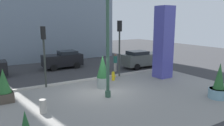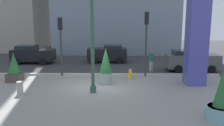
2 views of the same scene
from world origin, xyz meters
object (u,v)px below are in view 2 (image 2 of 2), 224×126
at_px(potted_plant_by_pillar, 14,68).
at_px(concrete_bollard, 20,88).
at_px(pedestrian_by_curb, 152,60).
at_px(car_curb_west, 33,54).
at_px(lamp_post, 92,40).
at_px(car_passing_lane, 108,53).
at_px(potted_plant_near_left, 106,66).
at_px(car_far_lane, 191,60).
at_px(potted_plant_near_right, 221,102).
at_px(traffic_light_far_side, 146,34).
at_px(art_pillar_blue, 197,39).
at_px(traffic_light_corner, 61,37).
at_px(fire_hydrant, 130,74).

xyz_separation_m(potted_plant_by_pillar, concrete_bollard, (1.51, -2.84, -0.55)).
bearing_deg(pedestrian_by_curb, car_curb_west, 163.01).
xyz_separation_m(lamp_post, concrete_bollard, (-4.14, -0.41, -2.73)).
bearing_deg(car_passing_lane, concrete_bollard, -114.21).
distance_m(concrete_bollard, car_passing_lane, 11.35).
height_order(potted_plant_near_left, car_far_lane, potted_plant_near_left).
xyz_separation_m(car_curb_west, pedestrian_by_curb, (11.10, -3.39, 0.04)).
xyz_separation_m(potted_plant_near_right, traffic_light_far_side, (-2.20, 7.87, 2.37)).
height_order(potted_plant_near_left, traffic_light_far_side, traffic_light_far_side).
bearing_deg(lamp_post, concrete_bollard, -174.33).
height_order(art_pillar_blue, traffic_light_corner, art_pillar_blue).
height_order(car_curb_west, pedestrian_by_curb, car_curb_west).
relative_size(concrete_bollard, car_passing_lane, 0.19).
xyz_separation_m(potted_plant_by_pillar, potted_plant_near_left, (6.32, -0.56, 0.27)).
bearing_deg(traffic_light_corner, art_pillar_blue, -13.30).
bearing_deg(car_passing_lane, potted_plant_near_right, -68.97).
distance_m(potted_plant_near_right, pedestrian_by_curb, 9.77).
bearing_deg(traffic_light_corner, car_far_lane, 10.56).
bearing_deg(traffic_light_far_side, art_pillar_blue, -36.56).
bearing_deg(traffic_light_far_side, concrete_bollard, -149.41).
xyz_separation_m(lamp_post, pedestrian_by_curb, (4.29, 5.94, -2.17)).
bearing_deg(art_pillar_blue, traffic_light_far_side, 143.44).
relative_size(fire_hydrant, car_curb_west, 0.19).
relative_size(potted_plant_near_right, car_curb_west, 0.56).
distance_m(traffic_light_corner, car_curb_west, 6.89).
height_order(lamp_post, pedestrian_by_curb, lamp_post).
bearing_deg(fire_hydrant, lamp_post, -126.52).
bearing_deg(traffic_light_far_side, potted_plant_by_pillar, -169.48).
height_order(fire_hydrant, car_passing_lane, car_passing_lane).
height_order(lamp_post, potted_plant_near_right, lamp_post).
bearing_deg(car_curb_west, pedestrian_by_curb, -16.99).
height_order(potted_plant_by_pillar, concrete_bollard, potted_plant_by_pillar).
bearing_deg(fire_hydrant, traffic_light_far_side, 38.33).
relative_size(lamp_post, traffic_light_corner, 1.46).
bearing_deg(concrete_bollard, art_pillar_blue, 12.49).
bearing_deg(car_far_lane, potted_plant_by_pillar, -164.60).
relative_size(potted_plant_near_right, traffic_light_corner, 0.51).
xyz_separation_m(traffic_light_corner, traffic_light_far_side, (6.33, -0.00, 0.23)).
bearing_deg(potted_plant_near_left, car_passing_lane, 91.12).
relative_size(traffic_light_corner, traffic_light_far_side, 0.92).
xyz_separation_m(art_pillar_blue, car_far_lane, (1.09, 4.13, -2.08)).
relative_size(fire_hydrant, traffic_light_far_side, 0.16).
xyz_separation_m(potted_plant_near_right, potted_plant_by_pillar, (-11.41, 6.15, 0.11)).
bearing_deg(car_curb_west, car_far_lane, -12.70).
bearing_deg(car_curb_west, concrete_bollard, -74.68).
xyz_separation_m(car_far_lane, pedestrian_by_curb, (-3.31, -0.14, 0.04)).
bearing_deg(concrete_bollard, pedestrian_by_curb, 36.98).
relative_size(potted_plant_by_pillar, potted_plant_near_left, 0.85).
relative_size(potted_plant_by_pillar, traffic_light_far_side, 0.42).
bearing_deg(potted_plant_by_pillar, potted_plant_near_right, -28.34).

